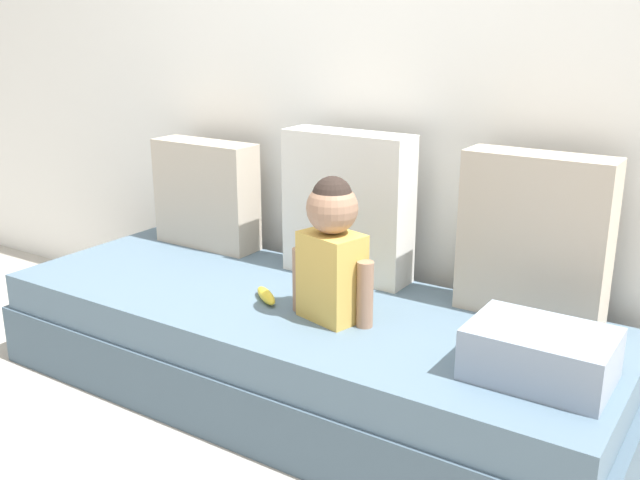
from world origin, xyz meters
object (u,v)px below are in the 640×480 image
at_px(folded_blanket, 540,354).
at_px(throw_pillow_right, 534,237).
at_px(throw_pillow_center, 348,206).
at_px(couch, 300,349).
at_px(throw_pillow_left, 206,194).
at_px(banana, 266,296).
at_px(toddler, 332,247).

bearing_deg(folded_blanket, throw_pillow_right, 111.37).
height_order(throw_pillow_center, throw_pillow_right, throw_pillow_center).
relative_size(couch, throw_pillow_left, 4.81).
bearing_deg(throw_pillow_center, banana, -104.57).
xyz_separation_m(throw_pillow_right, banana, (-0.84, -0.40, -0.26)).
distance_m(throw_pillow_left, throw_pillow_right, 1.48).
relative_size(toddler, folded_blanket, 1.25).
bearing_deg(toddler, throw_pillow_center, 114.38).
height_order(throw_pillow_left, throw_pillow_right, throw_pillow_right).
bearing_deg(banana, couch, 31.66).
bearing_deg(throw_pillow_right, throw_pillow_left, 180.00).
bearing_deg(couch, banana, -148.34).
bearing_deg(couch, throw_pillow_center, 90.00).
relative_size(throw_pillow_center, banana, 3.41).
bearing_deg(throw_pillow_right, couch, -155.63).
distance_m(throw_pillow_right, banana, 0.97).
distance_m(throw_pillow_center, toddler, 0.44).
bearing_deg(couch, toddler, -19.69).
distance_m(toddler, banana, 0.37).
bearing_deg(banana, folded_blanket, -2.52).
distance_m(banana, folded_blanket, 1.02).
bearing_deg(toddler, throw_pillow_right, 35.62).
bearing_deg(folded_blanket, throw_pillow_center, 154.08).
bearing_deg(throw_pillow_left, couch, -24.37).
height_order(throw_pillow_left, toddler, toddler).
relative_size(throw_pillow_right, banana, 3.35).
bearing_deg(toddler, couch, 160.31).
height_order(throw_pillow_right, banana, throw_pillow_right).
relative_size(throw_pillow_center, folded_blanket, 1.45).
bearing_deg(throw_pillow_left, throw_pillow_center, 0.00).
bearing_deg(throw_pillow_left, toddler, -23.48).
xyz_separation_m(throw_pillow_right, folded_blanket, (0.17, -0.44, -0.21)).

